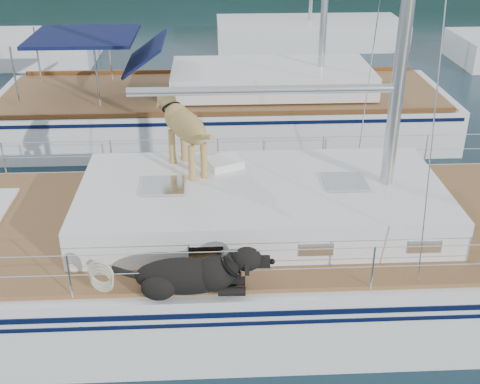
{
  "coord_description": "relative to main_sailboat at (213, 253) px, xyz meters",
  "views": [
    {
      "loc": [
        0.11,
        -7.66,
        5.62
      ],
      "look_at": [
        0.5,
        0.2,
        1.6
      ],
      "focal_mm": 45.0,
      "sensor_mm": 36.0,
      "label": 1
    }
  ],
  "objects": [
    {
      "name": "neighbor_sailboat",
      "position": [
        0.4,
        6.55,
        -0.06
      ],
      "size": [
        11.0,
        3.5,
        13.3
      ],
      "color": "white",
      "rests_on": "ground"
    },
    {
      "name": "bg_boat_center",
      "position": [
        3.91,
        16.0,
        -0.23
      ],
      "size": [
        7.2,
        3.0,
        11.65
      ],
      "color": "white",
      "rests_on": "ground"
    },
    {
      "name": "ground",
      "position": [
        -0.09,
        0.0,
        -0.68
      ],
      "size": [
        120.0,
        120.0,
        0.0
      ],
      "primitive_type": "plane",
      "color": "black",
      "rests_on": "ground"
    },
    {
      "name": "main_sailboat",
      "position": [
        0.0,
        0.0,
        0.0
      ],
      "size": [
        12.0,
        3.87,
        14.01
      ],
      "color": "white",
      "rests_on": "ground"
    }
  ]
}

